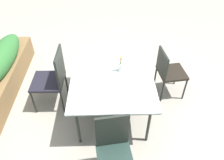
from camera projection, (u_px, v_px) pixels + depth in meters
ground_plane at (111, 105)px, 3.76m from camera, size 12.00×12.00×0.00m
dining_table at (112, 76)px, 3.27m from camera, size 1.53×1.19×0.73m
chair_near_right at (168, 70)px, 3.65m from camera, size 0.48×0.48×0.88m
chair_end_left at (114, 148)px, 2.53m from camera, size 0.46×0.46×0.97m
chair_far_side at (53, 77)px, 3.44m from camera, size 0.50×0.50×1.02m
flower_vase at (121, 65)px, 3.23m from camera, size 0.07×0.07×0.27m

